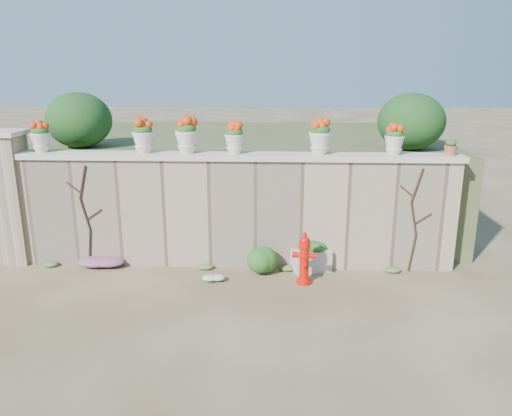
{
  "coord_description": "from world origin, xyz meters",
  "views": [
    {
      "loc": [
        0.8,
        -6.95,
        3.58
      ],
      "look_at": [
        0.43,
        1.4,
        1.21
      ],
      "focal_mm": 35.0,
      "sensor_mm": 36.0,
      "label": 1
    }
  ],
  "objects_px": {
    "fire_hydrant": "(304,258)",
    "urn_pot_0": "(40,137)",
    "planter_box": "(311,257)",
    "terracotta_pot": "(451,148)"
  },
  "relations": [
    {
      "from": "fire_hydrant",
      "to": "terracotta_pot",
      "type": "xyz_separation_m",
      "value": [
        2.53,
        0.83,
        1.76
      ]
    },
    {
      "from": "fire_hydrant",
      "to": "planter_box",
      "type": "relative_size",
      "value": 1.2
    },
    {
      "from": "fire_hydrant",
      "to": "urn_pot_0",
      "type": "relative_size",
      "value": 1.65
    },
    {
      "from": "planter_box",
      "to": "urn_pot_0",
      "type": "height_order",
      "value": "urn_pot_0"
    },
    {
      "from": "urn_pot_0",
      "to": "terracotta_pot",
      "type": "height_order",
      "value": "urn_pot_0"
    },
    {
      "from": "fire_hydrant",
      "to": "planter_box",
      "type": "bearing_deg",
      "value": 80.99
    },
    {
      "from": "urn_pot_0",
      "to": "fire_hydrant",
      "type": "bearing_deg",
      "value": -9.94
    },
    {
      "from": "fire_hydrant",
      "to": "urn_pot_0",
      "type": "height_order",
      "value": "urn_pot_0"
    },
    {
      "from": "fire_hydrant",
      "to": "planter_box",
      "type": "height_order",
      "value": "fire_hydrant"
    },
    {
      "from": "terracotta_pot",
      "to": "fire_hydrant",
      "type": "bearing_deg",
      "value": -161.86
    }
  ]
}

